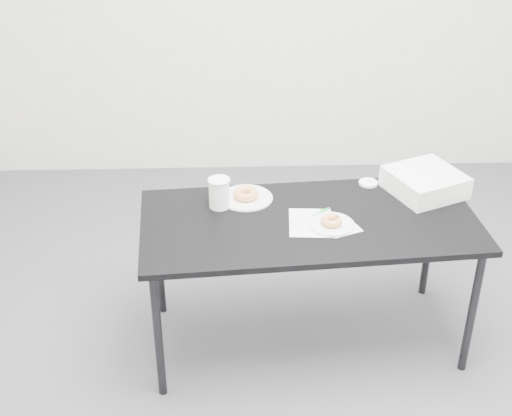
{
  "coord_description": "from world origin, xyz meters",
  "views": [
    {
      "loc": [
        -0.2,
        -2.65,
        2.36
      ],
      "look_at": [
        -0.11,
        0.02,
        0.8
      ],
      "focal_mm": 50.0,
      "sensor_mm": 36.0,
      "label": 1
    }
  ],
  "objects_px": {
    "donut_near": "(332,221)",
    "donut_far": "(246,194)",
    "pen": "(321,212)",
    "coffee_cup": "(219,193)",
    "scorecard": "(311,223)",
    "plate_far": "(246,198)",
    "table": "(309,229)",
    "bakery_box": "(425,182)",
    "plate_near": "(331,224)"
  },
  "relations": [
    {
      "from": "donut_near",
      "to": "donut_far",
      "type": "distance_m",
      "value": 0.45
    },
    {
      "from": "pen",
      "to": "coffee_cup",
      "type": "bearing_deg",
      "value": 131.37
    },
    {
      "from": "scorecard",
      "to": "plate_far",
      "type": "relative_size",
      "value": 0.96
    },
    {
      "from": "plate_far",
      "to": "donut_far",
      "type": "relative_size",
      "value": 2.13
    },
    {
      "from": "plate_far",
      "to": "donut_far",
      "type": "xyz_separation_m",
      "value": [
        0.0,
        0.0,
        0.02
      ]
    },
    {
      "from": "table",
      "to": "coffee_cup",
      "type": "xyz_separation_m",
      "value": [
        -0.41,
        0.13,
        0.13
      ]
    },
    {
      "from": "scorecard",
      "to": "bakery_box",
      "type": "relative_size",
      "value": 0.78
    },
    {
      "from": "donut_near",
      "to": "donut_far",
      "type": "height_order",
      "value": "donut_far"
    },
    {
      "from": "donut_far",
      "to": "coffee_cup",
      "type": "relative_size",
      "value": 0.83
    },
    {
      "from": "donut_near",
      "to": "bakery_box",
      "type": "xyz_separation_m",
      "value": [
        0.49,
        0.29,
        0.03
      ]
    },
    {
      "from": "pen",
      "to": "bakery_box",
      "type": "height_order",
      "value": "bakery_box"
    },
    {
      "from": "scorecard",
      "to": "donut_far",
      "type": "xyz_separation_m",
      "value": [
        -0.29,
        0.23,
        0.03
      ]
    },
    {
      "from": "pen",
      "to": "coffee_cup",
      "type": "distance_m",
      "value": 0.47
    },
    {
      "from": "table",
      "to": "donut_near",
      "type": "distance_m",
      "value": 0.13
    },
    {
      "from": "scorecard",
      "to": "plate_near",
      "type": "xyz_separation_m",
      "value": [
        0.09,
        -0.02,
        0.0
      ]
    },
    {
      "from": "plate_far",
      "to": "plate_near",
      "type": "bearing_deg",
      "value": -34.28
    },
    {
      "from": "plate_near",
      "to": "donut_near",
      "type": "xyz_separation_m",
      "value": [
        0.0,
        0.0,
        0.02
      ]
    },
    {
      "from": "donut_near",
      "to": "table",
      "type": "bearing_deg",
      "value": 147.87
    },
    {
      "from": "scorecard",
      "to": "pen",
      "type": "relative_size",
      "value": 2.15
    },
    {
      "from": "donut_far",
      "to": "coffee_cup",
      "type": "xyz_separation_m",
      "value": [
        -0.12,
        -0.07,
        0.05
      ]
    },
    {
      "from": "plate_near",
      "to": "plate_far",
      "type": "xyz_separation_m",
      "value": [
        -0.38,
        0.26,
        -0.0
      ]
    },
    {
      "from": "plate_far",
      "to": "table",
      "type": "bearing_deg",
      "value": -34.95
    },
    {
      "from": "plate_far",
      "to": "bakery_box",
      "type": "relative_size",
      "value": 0.81
    },
    {
      "from": "pen",
      "to": "donut_near",
      "type": "height_order",
      "value": "donut_near"
    },
    {
      "from": "plate_far",
      "to": "donut_far",
      "type": "height_order",
      "value": "donut_far"
    },
    {
      "from": "bakery_box",
      "to": "coffee_cup",
      "type": "bearing_deg",
      "value": 162.34
    },
    {
      "from": "pen",
      "to": "plate_near",
      "type": "height_order",
      "value": "pen"
    },
    {
      "from": "coffee_cup",
      "to": "donut_near",
      "type": "bearing_deg",
      "value": -20.38
    },
    {
      "from": "scorecard",
      "to": "donut_far",
      "type": "relative_size",
      "value": 2.05
    },
    {
      "from": "donut_far",
      "to": "donut_near",
      "type": "bearing_deg",
      "value": -34.28
    },
    {
      "from": "pen",
      "to": "plate_near",
      "type": "distance_m",
      "value": 0.11
    },
    {
      "from": "pen",
      "to": "plate_far",
      "type": "xyz_separation_m",
      "value": [
        -0.34,
        0.15,
        -0.0
      ]
    },
    {
      "from": "scorecard",
      "to": "pen",
      "type": "bearing_deg",
      "value": 61.37
    },
    {
      "from": "pen",
      "to": "plate_far",
      "type": "distance_m",
      "value": 0.37
    },
    {
      "from": "donut_near",
      "to": "bakery_box",
      "type": "height_order",
      "value": "bakery_box"
    },
    {
      "from": "donut_near",
      "to": "coffee_cup",
      "type": "height_order",
      "value": "coffee_cup"
    },
    {
      "from": "bakery_box",
      "to": "plate_near",
      "type": "bearing_deg",
      "value": -172.81
    },
    {
      "from": "scorecard",
      "to": "table",
      "type": "bearing_deg",
      "value": 97.02
    },
    {
      "from": "table",
      "to": "coffee_cup",
      "type": "relative_size",
      "value": 10.9
    },
    {
      "from": "pen",
      "to": "plate_near",
      "type": "bearing_deg",
      "value": -110.91
    },
    {
      "from": "scorecard",
      "to": "pen",
      "type": "distance_m",
      "value": 0.1
    },
    {
      "from": "plate_far",
      "to": "bakery_box",
      "type": "distance_m",
      "value": 0.86
    },
    {
      "from": "scorecard",
      "to": "donut_near",
      "type": "relative_size",
      "value": 2.53
    },
    {
      "from": "plate_near",
      "to": "coffee_cup",
      "type": "distance_m",
      "value": 0.54
    },
    {
      "from": "donut_far",
      "to": "bakery_box",
      "type": "height_order",
      "value": "bakery_box"
    },
    {
      "from": "plate_far",
      "to": "coffee_cup",
      "type": "height_order",
      "value": "coffee_cup"
    },
    {
      "from": "plate_near",
      "to": "plate_far",
      "type": "distance_m",
      "value": 0.45
    },
    {
      "from": "table",
      "to": "scorecard",
      "type": "distance_m",
      "value": 0.06
    },
    {
      "from": "table",
      "to": "pen",
      "type": "bearing_deg",
      "value": 38.38
    },
    {
      "from": "plate_near",
      "to": "coffee_cup",
      "type": "height_order",
      "value": "coffee_cup"
    }
  ]
}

